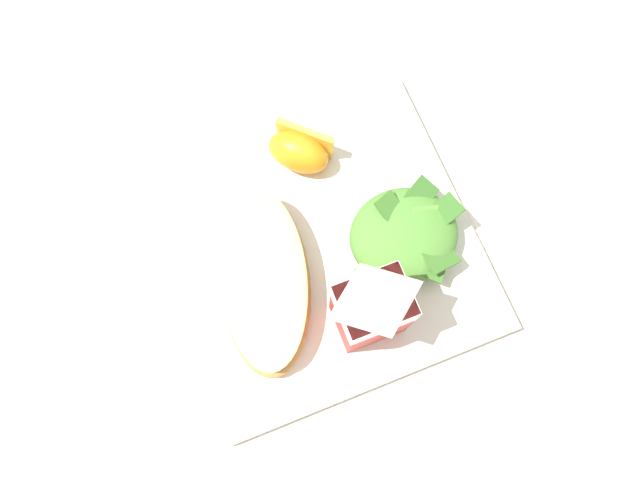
% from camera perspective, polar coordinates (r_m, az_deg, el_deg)
% --- Properties ---
extents(ground, '(3.00, 3.00, 0.00)m').
position_cam_1_polar(ground, '(0.57, -0.00, -0.76)').
color(ground, beige).
extents(white_plate, '(0.28, 0.28, 0.02)m').
position_cam_1_polar(white_plate, '(0.56, -0.00, -0.53)').
color(white_plate, white).
rests_on(white_plate, ground).
extents(cheesy_pizza_bread, '(0.12, 0.18, 0.04)m').
position_cam_1_polar(cheesy_pizza_bread, '(0.52, -5.33, -3.96)').
color(cheesy_pizza_bread, '#B77F42').
rests_on(cheesy_pizza_bread, white_plate).
extents(green_salad_pile, '(0.11, 0.10, 0.05)m').
position_cam_1_polar(green_salad_pile, '(0.54, 8.17, 0.48)').
color(green_salad_pile, '#4C8433').
rests_on(green_salad_pile, white_plate).
extents(milk_carton, '(0.06, 0.04, 0.11)m').
position_cam_1_polar(milk_carton, '(0.48, 5.10, -6.52)').
color(milk_carton, '#B7332D').
rests_on(milk_carton, white_plate).
extents(orange_wedge_front, '(0.07, 0.07, 0.04)m').
position_cam_1_polar(orange_wedge_front, '(0.56, -2.04, 8.65)').
color(orange_wedge_front, orange).
rests_on(orange_wedge_front, white_plate).
extents(paper_napkin, '(0.11, 0.11, 0.00)m').
position_cam_1_polar(paper_napkin, '(0.61, 19.16, 3.51)').
color(paper_napkin, white).
rests_on(paper_napkin, ground).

